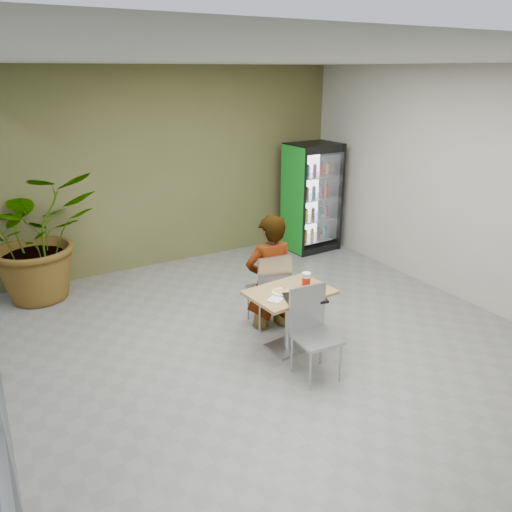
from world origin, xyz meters
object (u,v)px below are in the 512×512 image
object	(u,v)px
chair_far	(271,285)
beverage_fridge	(312,198)
dining_table	(289,308)
chair_near	(312,325)
cafeteria_tray	(305,298)
potted_plant	(36,236)
soda_cup	(306,280)
seated_woman	(270,283)

from	to	relation	value
chair_far	beverage_fridge	world-z (taller)	beverage_fridge
dining_table	chair_near	bearing A→B (deg)	-96.98
cafeteria_tray	beverage_fridge	xyz separation A→B (m)	(2.29, 3.04, 0.20)
potted_plant	soda_cup	bearing A→B (deg)	-50.39
potted_plant	beverage_fridge	bearing A→B (deg)	-2.86
dining_table	chair_far	world-z (taller)	chair_far
dining_table	beverage_fridge	distance (m)	3.64
dining_table	seated_woman	distance (m)	0.63
cafeteria_tray	potted_plant	distance (m)	4.01
chair_far	chair_near	distance (m)	1.10
seated_woman	soda_cup	size ratio (longest dim) A/B	9.89
chair_near	seated_woman	world-z (taller)	seated_woman
dining_table	seated_woman	xyz separation A→B (m)	(0.11, 0.61, 0.06)
chair_near	beverage_fridge	world-z (taller)	beverage_fridge
soda_cup	potted_plant	bearing A→B (deg)	129.61
cafeteria_tray	chair_near	bearing A→B (deg)	-109.11
cafeteria_tray	soda_cup	bearing A→B (deg)	52.78
chair_near	seated_woman	bearing A→B (deg)	85.19
dining_table	soda_cup	distance (m)	0.37
cafeteria_tray	dining_table	bearing A→B (deg)	96.22
dining_table	chair_far	xyz separation A→B (m)	(0.09, 0.56, 0.05)
beverage_fridge	chair_far	bearing A→B (deg)	-137.68
potted_plant	dining_table	bearing A→B (deg)	-52.82
seated_woman	cafeteria_tray	world-z (taller)	seated_woman
chair_near	chair_far	bearing A→B (deg)	85.40
cafeteria_tray	chair_far	bearing A→B (deg)	85.36
chair_near	dining_table	bearing A→B (deg)	86.77
chair_far	potted_plant	world-z (taller)	potted_plant
beverage_fridge	potted_plant	bearing A→B (deg)	174.43
chair_far	cafeteria_tray	bearing A→B (deg)	92.10
chair_far	soda_cup	xyz separation A→B (m)	(0.12, -0.57, 0.25)
chair_far	potted_plant	xyz separation A→B (m)	(-2.38, 2.45, 0.34)
chair_near	soda_cup	bearing A→B (deg)	65.16
dining_table	beverage_fridge	world-z (taller)	beverage_fridge
cafeteria_tray	beverage_fridge	size ratio (longest dim) A/B	0.23
chair_far	cafeteria_tray	distance (m)	0.84
soda_cup	chair_far	bearing A→B (deg)	102.17
dining_table	soda_cup	bearing A→B (deg)	-3.01
cafeteria_tray	potted_plant	bearing A→B (deg)	125.25
dining_table	potted_plant	size ratio (longest dim) A/B	0.54
soda_cup	potted_plant	xyz separation A→B (m)	(-2.50, 3.02, 0.09)
chair_far	seated_woman	bearing A→B (deg)	-95.97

